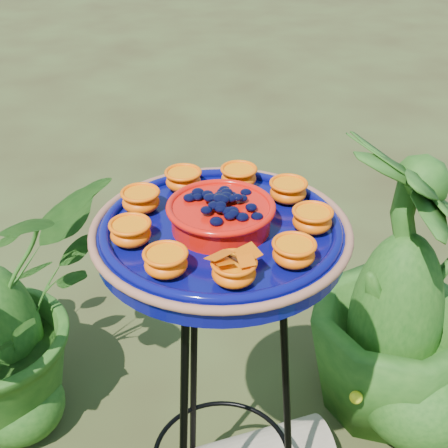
{
  "coord_description": "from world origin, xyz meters",
  "views": [
    {
      "loc": [
        -0.1,
        -0.93,
        1.64
      ],
      "look_at": [
        0.05,
        0.05,
        1.02
      ],
      "focal_mm": 50.0,
      "sensor_mm": 36.0,
      "label": 1
    }
  ],
  "objects": [
    {
      "name": "feeder_dish",
      "position": [
        0.04,
        0.07,
        1.0
      ],
      "size": [
        0.61,
        0.61,
        0.11
      ],
      "rotation": [
        0.0,
        0.0,
        0.33
      ],
      "color": "#070854",
      "rests_on": "tripod_stand"
    },
    {
      "name": "shrub_back_right",
      "position": [
        0.64,
        0.46,
        0.48
      ],
      "size": [
        0.59,
        0.59,
        0.96
      ],
      "primitive_type": "imported",
      "rotation": [
        0.0,
        0.0,
        1.67
      ],
      "color": "#194512",
      "rests_on": "ground"
    },
    {
      "name": "tripod_stand",
      "position": [
        0.04,
        0.07,
        0.58
      ],
      "size": [
        0.44,
        0.44,
        0.95
      ],
      "rotation": [
        0.0,
        0.0,
        0.33
      ],
      "color": "black",
      "rests_on": "ground"
    }
  ]
}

